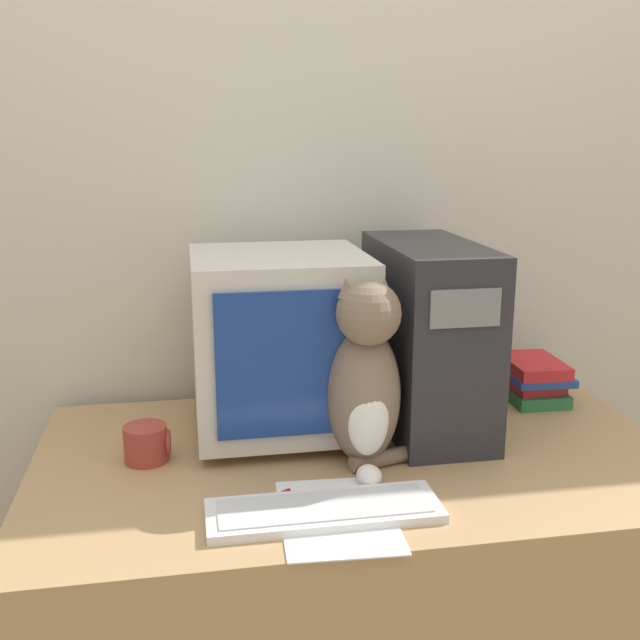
# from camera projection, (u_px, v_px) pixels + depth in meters

# --- Properties ---
(wall_back) EXTENTS (7.00, 0.05, 2.50)m
(wall_back) POSITION_uv_depth(u_px,v_px,m) (320.00, 205.00, 1.99)
(wall_back) COLOR beige
(wall_back) RESTS_ON ground_plane
(desk) EXTENTS (1.41, 0.82, 0.75)m
(desk) POSITION_uv_depth(u_px,v_px,m) (356.00, 600.00, 1.75)
(desk) COLOR tan
(desk) RESTS_ON ground_plane
(crt_monitor) EXTENTS (0.39, 0.40, 0.42)m
(crt_monitor) POSITION_uv_depth(u_px,v_px,m) (280.00, 342.00, 1.73)
(crt_monitor) COLOR beige
(crt_monitor) RESTS_ON desk
(computer_tower) EXTENTS (0.21, 0.47, 0.44)m
(computer_tower) POSITION_uv_depth(u_px,v_px,m) (427.00, 336.00, 1.77)
(computer_tower) COLOR #28282D
(computer_tower) RESTS_ON desk
(keyboard) EXTENTS (0.44, 0.14, 0.02)m
(keyboard) POSITION_uv_depth(u_px,v_px,m) (324.00, 510.00, 1.39)
(keyboard) COLOR silver
(keyboard) RESTS_ON desk
(cat) EXTENTS (0.27, 0.27, 0.41)m
(cat) POSITION_uv_depth(u_px,v_px,m) (365.00, 383.00, 1.57)
(cat) COLOR #7A6651
(cat) RESTS_ON desk
(book_stack) EXTENTS (0.16, 0.20, 0.11)m
(book_stack) POSITION_uv_depth(u_px,v_px,m) (533.00, 379.00, 1.97)
(book_stack) COLOR #28703D
(book_stack) RESTS_ON desk
(pen) EXTENTS (0.11, 0.08, 0.01)m
(pen) POSITION_uv_depth(u_px,v_px,m) (264.00, 501.00, 1.43)
(pen) COLOR maroon
(pen) RESTS_ON desk
(paper_sheet) EXTENTS (0.23, 0.31, 0.00)m
(paper_sheet) POSITION_uv_depth(u_px,v_px,m) (337.00, 516.00, 1.38)
(paper_sheet) COLOR white
(paper_sheet) RESTS_ON desk
(mug) EXTENTS (0.10, 0.09, 0.08)m
(mug) POSITION_uv_depth(u_px,v_px,m) (147.00, 443.00, 1.61)
(mug) COLOR #9E382D
(mug) RESTS_ON desk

